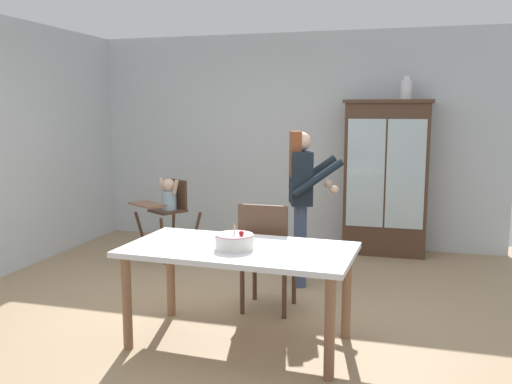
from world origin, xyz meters
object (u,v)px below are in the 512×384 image
(china_cabinet, at_px, (386,177))
(birthday_cake, at_px, (235,241))
(high_chair_with_toddler, at_px, (168,204))
(adult_person, at_px, (301,189))
(dining_table, at_px, (239,259))
(dining_chair_far_side, at_px, (266,250))
(ceramic_vase, at_px, (406,89))

(china_cabinet, bearing_deg, birthday_cake, -107.32)
(high_chair_with_toddler, height_order, birthday_cake, high_chair_with_toddler)
(high_chair_with_toddler, bearing_deg, birthday_cake, -22.97)
(adult_person, bearing_deg, dining_table, 156.21)
(china_cabinet, bearing_deg, high_chair_with_toddler, -158.76)
(dining_table, relative_size, birthday_cake, 6.08)
(high_chair_with_toddler, bearing_deg, china_cabinet, 52.66)
(dining_table, xyz_separation_m, dining_chair_far_side, (0.03, 0.65, -0.09))
(china_cabinet, distance_m, high_chair_with_toddler, 2.61)
(ceramic_vase, bearing_deg, adult_person, -122.79)
(china_cabinet, relative_size, dining_table, 1.09)
(high_chair_with_toddler, height_order, adult_person, adult_person)
(ceramic_vase, height_order, adult_person, ceramic_vase)
(adult_person, bearing_deg, dining_chair_far_side, 153.44)
(high_chair_with_toddler, bearing_deg, adult_person, 14.18)
(dining_table, bearing_deg, dining_chair_far_side, 87.05)
(ceramic_vase, distance_m, birthday_cake, 3.43)
(china_cabinet, bearing_deg, dining_table, -107.34)
(ceramic_vase, distance_m, high_chair_with_toddler, 3.08)
(high_chair_with_toddler, distance_m, dining_chair_far_side, 2.05)
(china_cabinet, xyz_separation_m, birthday_cake, (-0.94, -3.01, -0.14))
(china_cabinet, distance_m, birthday_cake, 3.16)
(adult_person, distance_m, dining_table, 1.54)
(dining_table, height_order, birthday_cake, birthday_cake)
(ceramic_vase, distance_m, dining_table, 3.43)
(birthday_cake, relative_size, dining_chair_far_side, 0.29)
(ceramic_vase, distance_m, adult_person, 2.01)
(high_chair_with_toddler, height_order, dining_chair_far_side, dining_chair_far_side)
(ceramic_vase, relative_size, high_chair_with_toddler, 0.28)
(birthday_cake, bearing_deg, dining_chair_far_side, 85.99)
(adult_person, xyz_separation_m, birthday_cake, (-0.19, -1.55, -0.17))
(high_chair_with_toddler, relative_size, dining_chair_far_side, 0.99)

